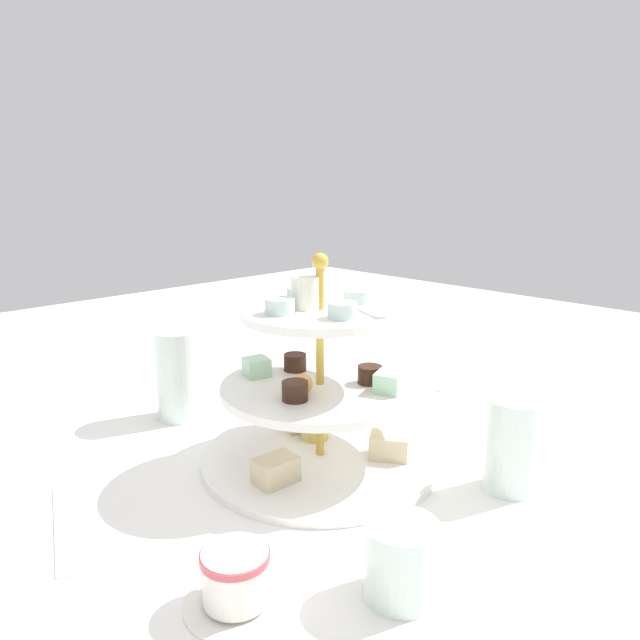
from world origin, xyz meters
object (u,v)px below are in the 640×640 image
at_px(water_glass_short_left, 401,560).
at_px(water_glass_tall_right, 179,374).
at_px(butter_knife_right, 62,527).
at_px(water_glass_mid_back, 511,445).
at_px(butter_knife_left, 392,385).
at_px(teacup_with_saucer, 236,580).
at_px(tiered_serving_stand, 320,401).

bearing_deg(water_glass_short_left, water_glass_tall_right, -8.87).
bearing_deg(water_glass_tall_right, butter_knife_right, 124.37).
distance_m(butter_knife_right, water_glass_mid_back, 0.49).
bearing_deg(water_glass_mid_back, butter_knife_right, 54.72).
relative_size(water_glass_tall_right, water_glass_short_left, 1.97).
distance_m(butter_knife_left, butter_knife_right, 0.58).
distance_m(teacup_with_saucer, butter_knife_right, 0.23).
height_order(water_glass_tall_right, water_glass_mid_back, water_glass_tall_right).
height_order(water_glass_short_left, butter_knife_right, water_glass_short_left).
relative_size(water_glass_short_left, butter_knife_right, 0.40).
bearing_deg(butter_knife_left, water_glass_short_left, 101.09).
bearing_deg(butter_knife_left, butter_knife_right, 64.54).
height_order(tiered_serving_stand, teacup_with_saucer, tiered_serving_stand).
bearing_deg(tiered_serving_stand, water_glass_tall_right, 11.17).
bearing_deg(tiered_serving_stand, butter_knife_right, 74.30).
bearing_deg(water_glass_tall_right, teacup_with_saucer, 154.62).
distance_m(tiered_serving_stand, butter_knife_left, 0.31).
relative_size(tiered_serving_stand, water_glass_mid_back, 2.72).
distance_m(water_glass_tall_right, butter_knife_left, 0.37).
xyz_separation_m(teacup_with_saucer, butter_knife_left, (0.24, -0.51, -0.02)).
xyz_separation_m(water_glass_tall_right, water_glass_short_left, (-0.47, 0.07, -0.03)).
distance_m(water_glass_short_left, butter_knife_right, 0.35).
distance_m(tiered_serving_stand, teacup_with_saucer, 0.27).
height_order(butter_knife_right, water_glass_mid_back, water_glass_mid_back).
bearing_deg(butter_knife_right, water_glass_short_left, 48.86).
xyz_separation_m(butter_knife_left, butter_knife_right, (-0.03, 0.58, 0.00)).
bearing_deg(water_glass_tall_right, water_glass_short_left, 171.13).
distance_m(water_glass_short_left, water_glass_mid_back, 0.23).
xyz_separation_m(tiered_serving_stand, teacup_with_saucer, (-0.13, 0.23, -0.06)).
bearing_deg(tiered_serving_stand, butter_knife_left, -69.14).
relative_size(tiered_serving_stand, butter_knife_right, 1.76).
distance_m(water_glass_tall_right, water_glass_short_left, 0.48).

